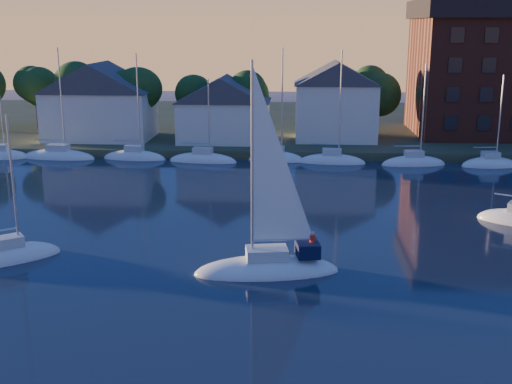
# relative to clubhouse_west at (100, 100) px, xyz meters

# --- Properties ---
(shoreline_land) EXTENTS (160.00, 50.00, 2.00)m
(shoreline_land) POSITION_rel_clubhouse_west_xyz_m (22.00, 17.00, -5.93)
(shoreline_land) COLOR #313D23
(shoreline_land) RESTS_ON ground
(wooden_dock) EXTENTS (120.00, 3.00, 1.00)m
(wooden_dock) POSITION_rel_clubhouse_west_xyz_m (22.00, -6.00, -5.93)
(wooden_dock) COLOR brown
(wooden_dock) RESTS_ON ground
(clubhouse_west) EXTENTS (13.65, 9.45, 9.64)m
(clubhouse_west) POSITION_rel_clubhouse_west_xyz_m (0.00, 0.00, 0.00)
(clubhouse_west) COLOR white
(clubhouse_west) RESTS_ON shoreline_land
(clubhouse_centre) EXTENTS (11.55, 8.40, 8.08)m
(clubhouse_centre) POSITION_rel_clubhouse_west_xyz_m (16.00, -1.00, -0.80)
(clubhouse_centre) COLOR white
(clubhouse_centre) RESTS_ON shoreline_land
(clubhouse_east) EXTENTS (10.50, 8.40, 9.80)m
(clubhouse_east) POSITION_rel_clubhouse_west_xyz_m (30.00, 1.00, 0.07)
(clubhouse_east) COLOR white
(clubhouse_east) RESTS_ON shoreline_land
(tree_line) EXTENTS (93.40, 5.40, 8.90)m
(tree_line) POSITION_rel_clubhouse_west_xyz_m (24.00, 5.00, 1.24)
(tree_line) COLOR #382319
(tree_line) RESTS_ON shoreline_land
(moored_fleet) EXTENTS (79.50, 2.40, 12.05)m
(moored_fleet) POSITION_rel_clubhouse_west_xyz_m (18.00, -9.00, -5.83)
(moored_fleet) COLOR white
(moored_fleet) RESTS_ON ground
(hero_sailboat) EXTENTS (9.53, 4.33, 14.29)m
(hero_sailboat) POSITION_rel_clubhouse_west_xyz_m (23.40, -42.81, -5.34)
(hero_sailboat) COLOR white
(hero_sailboat) RESTS_ON ground
(drifting_sailboat_left) EXTENTS (6.74, 5.88, 10.77)m
(drifting_sailboat_left) POSITION_rel_clubhouse_west_xyz_m (6.12, -41.67, -5.84)
(drifting_sailboat_left) COLOR white
(drifting_sailboat_left) RESTS_ON ground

